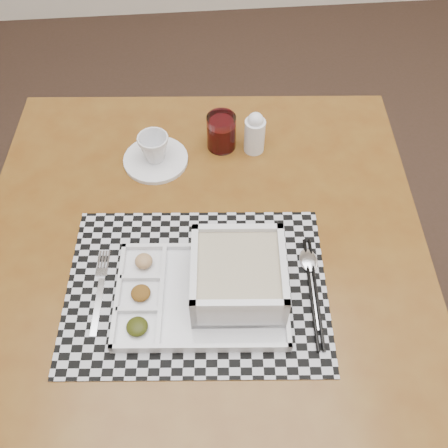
% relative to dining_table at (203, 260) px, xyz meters
% --- Properties ---
extents(dining_table, '(1.00, 1.00, 0.69)m').
position_rel_dining_table_xyz_m(dining_table, '(0.00, 0.00, 0.00)').
color(dining_table, '#593010').
rests_on(dining_table, ground).
extents(placemat, '(0.53, 0.40, 0.00)m').
position_rel_dining_table_xyz_m(placemat, '(-0.02, -0.11, 0.07)').
color(placemat, '#B0B0B8').
rests_on(placemat, dining_table).
extents(serving_tray, '(0.34, 0.25, 0.10)m').
position_rel_dining_table_xyz_m(serving_tray, '(0.04, -0.12, 0.11)').
color(serving_tray, silver).
rests_on(serving_tray, placemat).
extents(fork, '(0.03, 0.19, 0.00)m').
position_rel_dining_table_xyz_m(fork, '(-0.20, -0.10, 0.08)').
color(fork, silver).
rests_on(fork, placemat).
extents(spoon, '(0.04, 0.18, 0.01)m').
position_rel_dining_table_xyz_m(spoon, '(0.21, -0.08, 0.08)').
color(spoon, silver).
rests_on(spoon, placemat).
extents(chopsticks, '(0.04, 0.24, 0.01)m').
position_rel_dining_table_xyz_m(chopsticks, '(0.20, -0.14, 0.08)').
color(chopsticks, black).
rests_on(chopsticks, placemat).
extents(saucer, '(0.15, 0.15, 0.01)m').
position_rel_dining_table_xyz_m(saucer, '(-0.09, 0.24, 0.08)').
color(saucer, silver).
rests_on(saucer, dining_table).
extents(cup, '(0.08, 0.08, 0.07)m').
position_rel_dining_table_xyz_m(cup, '(-0.09, 0.24, 0.11)').
color(cup, silver).
rests_on(cup, saucer).
extents(juice_glass, '(0.07, 0.07, 0.09)m').
position_rel_dining_table_xyz_m(juice_glass, '(0.07, 0.27, 0.11)').
color(juice_glass, white).
rests_on(juice_glass, dining_table).
extents(creamer_bottle, '(0.05, 0.05, 0.11)m').
position_rel_dining_table_xyz_m(creamer_bottle, '(0.14, 0.26, 0.12)').
color(creamer_bottle, silver).
rests_on(creamer_bottle, dining_table).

